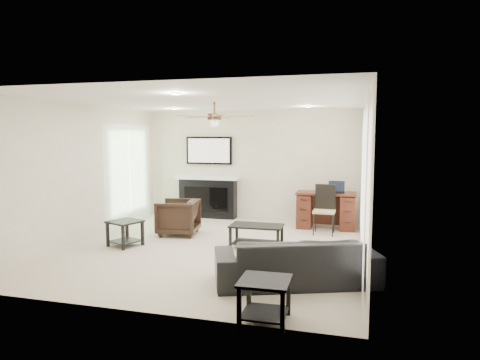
{
  "coord_description": "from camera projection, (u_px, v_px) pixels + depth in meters",
  "views": [
    {
      "loc": [
        2.34,
        -6.83,
        1.94
      ],
      "look_at": [
        0.44,
        0.14,
        1.18
      ],
      "focal_mm": 32.0,
      "sensor_mm": 36.0,
      "label": 1
    }
  ],
  "objects": [
    {
      "name": "desk_chair",
      "position": [
        324.0,
        210.0,
        8.36
      ],
      "size": [
        0.43,
        0.45,
        0.97
      ],
      "primitive_type": "cube",
      "rotation": [
        0.0,
        0.0,
        -0.02
      ],
      "color": "black",
      "rests_on": "ground"
    },
    {
      "name": "end_table_near",
      "position": [
        265.0,
        300.0,
        4.45
      ],
      "size": [
        0.53,
        0.53,
        0.45
      ],
      "primitive_type": "cube",
      "rotation": [
        0.0,
        0.0,
        0.02
      ],
      "color": "black",
      "rests_on": "ground"
    },
    {
      "name": "sofa",
      "position": [
        296.0,
        260.0,
        5.6
      ],
      "size": [
        2.26,
        1.51,
        0.61
      ],
      "primitive_type": "imported",
      "rotation": [
        0.0,
        0.0,
        3.5
      ],
      "color": "black",
      "rests_on": "ground"
    },
    {
      "name": "end_table_left",
      "position": [
        125.0,
        233.0,
        7.49
      ],
      "size": [
        0.65,
        0.65,
        0.45
      ],
      "primitive_type": "cube",
      "rotation": [
        0.0,
        0.0,
        -0.37
      ],
      "color": "black",
      "rests_on": "ground"
    },
    {
      "name": "coffee_table",
      "position": [
        256.0,
        236.0,
        7.38
      ],
      "size": [
        0.9,
        0.51,
        0.4
      ],
      "primitive_type": "cube",
      "rotation": [
        0.0,
        0.0,
        0.01
      ],
      "color": "black",
      "rests_on": "ground"
    },
    {
      "name": "room_shell",
      "position": [
        225.0,
        150.0,
        7.22
      ],
      "size": [
        5.5,
        5.54,
        2.52
      ],
      "color": "beige",
      "rests_on": "ground"
    },
    {
      "name": "laptop",
      "position": [
        336.0,
        187.0,
        8.78
      ],
      "size": [
        0.33,
        0.24,
        0.23
      ],
      "primitive_type": "cube",
      "color": "black",
      "rests_on": "desk"
    },
    {
      "name": "fireplace_unit",
      "position": [
        208.0,
        177.0,
        10.02
      ],
      "size": [
        1.52,
        0.34,
        1.91
      ],
      "primitive_type": "cube",
      "color": "black",
      "rests_on": "ground"
    },
    {
      "name": "armchair",
      "position": [
        178.0,
        217.0,
        8.34
      ],
      "size": [
        0.86,
        0.84,
        0.69
      ],
      "primitive_type": "imported",
      "rotation": [
        0.0,
        0.0,
        -1.43
      ],
      "color": "black",
      "rests_on": "ground"
    },
    {
      "name": "desk",
      "position": [
        326.0,
        210.0,
        8.9
      ],
      "size": [
        1.22,
        0.56,
        0.76
      ],
      "primitive_type": "cube",
      "color": "#381E0E",
      "rests_on": "ground"
    }
  ]
}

